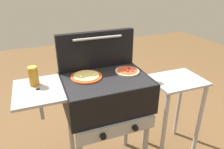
% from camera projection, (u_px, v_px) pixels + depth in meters
% --- Properties ---
extents(grill, '(0.96, 0.53, 0.90)m').
position_uv_depth(grill, '(104.00, 95.00, 1.62)').
color(grill, black).
rests_on(grill, ground_plane).
extents(grill_lid_open, '(0.63, 0.08, 0.30)m').
position_uv_depth(grill_lid_open, '(97.00, 50.00, 1.68)').
color(grill_lid_open, black).
rests_on(grill_lid_open, grill).
extents(pizza_cheese, '(0.23, 0.23, 0.03)m').
position_uv_depth(pizza_cheese, '(86.00, 76.00, 1.57)').
color(pizza_cheese, '#C64723').
rests_on(pizza_cheese, grill).
extents(pizza_pepperoni, '(0.19, 0.19, 0.04)m').
position_uv_depth(pizza_pepperoni, '(127.00, 71.00, 1.66)').
color(pizza_pepperoni, beige).
rests_on(pizza_pepperoni, grill).
extents(sauce_jar, '(0.07, 0.07, 0.14)m').
position_uv_depth(sauce_jar, '(34.00, 76.00, 1.44)').
color(sauce_jar, '#B77A1E').
rests_on(sauce_jar, grill).
extents(prep_table, '(0.44, 0.36, 0.77)m').
position_uv_depth(prep_table, '(174.00, 101.00, 1.93)').
color(prep_table, '#B2B2B7').
rests_on(prep_table, ground_plane).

